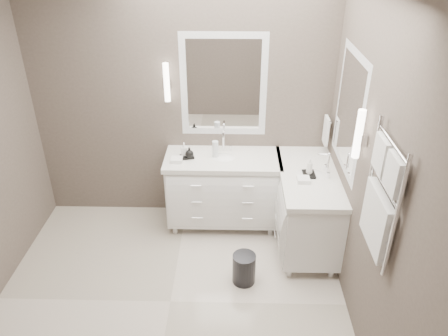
{
  "coord_description": "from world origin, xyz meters",
  "views": [
    {
      "loc": [
        0.56,
        -2.86,
        3.03
      ],
      "look_at": [
        0.47,
        0.7,
        1.02
      ],
      "focal_mm": 35.0,
      "sensor_mm": 36.0,
      "label": 1
    }
  ],
  "objects_px": {
    "vanity_back": "(223,186)",
    "vanity_right": "(307,204)",
    "towel_ladder": "(380,201)",
    "waste_bin": "(244,268)"
  },
  "relations": [
    {
      "from": "waste_bin",
      "to": "towel_ladder",
      "type": "bearing_deg",
      "value": -37.96
    },
    {
      "from": "towel_ladder",
      "to": "waste_bin",
      "type": "relative_size",
      "value": 2.91
    },
    {
      "from": "vanity_right",
      "to": "waste_bin",
      "type": "bearing_deg",
      "value": -136.57
    },
    {
      "from": "vanity_right",
      "to": "towel_ladder",
      "type": "bearing_deg",
      "value": -80.16
    },
    {
      "from": "vanity_back",
      "to": "towel_ladder",
      "type": "bearing_deg",
      "value": -55.9
    },
    {
      "from": "vanity_back",
      "to": "vanity_right",
      "type": "height_order",
      "value": "same"
    },
    {
      "from": "vanity_right",
      "to": "waste_bin",
      "type": "height_order",
      "value": "vanity_right"
    },
    {
      "from": "waste_bin",
      "to": "vanity_right",
      "type": "bearing_deg",
      "value": 43.43
    },
    {
      "from": "vanity_back",
      "to": "waste_bin",
      "type": "bearing_deg",
      "value": -76.61
    },
    {
      "from": "waste_bin",
      "to": "vanity_back",
      "type": "bearing_deg",
      "value": 103.39
    }
  ]
}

